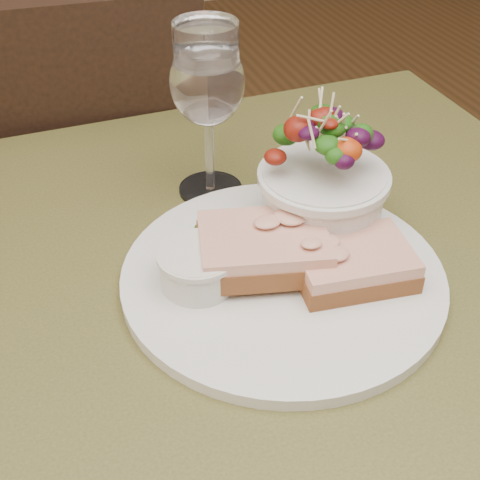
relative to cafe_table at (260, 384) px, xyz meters
name	(u,v)px	position (x,y,z in m)	size (l,w,h in m)	color
cafe_table	(260,384)	(0.00, 0.00, 0.00)	(0.80, 0.80, 0.75)	#3F3C1B
chair_far	(86,291)	(-0.11, 0.61, -0.36)	(0.45, 0.45, 0.90)	black
dinner_plate	(283,276)	(0.03, 0.03, 0.11)	(0.30, 0.30, 0.01)	silver
sandwich_front	(352,263)	(0.09, 0.00, 0.13)	(0.11, 0.09, 0.03)	#462612
sandwich_back	(264,248)	(0.02, 0.04, 0.14)	(0.13, 0.11, 0.03)	#462612
ramekin	(198,267)	(-0.05, 0.04, 0.13)	(0.07, 0.07, 0.04)	silver
salad_bowl	(324,174)	(0.10, 0.08, 0.17)	(0.12, 0.12, 0.13)	silver
garnish	(209,238)	(-0.02, 0.09, 0.12)	(0.05, 0.04, 0.02)	#0B3609
wine_glass	(207,87)	(0.02, 0.20, 0.22)	(0.08, 0.08, 0.18)	white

